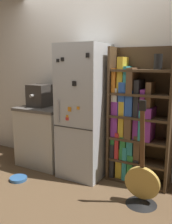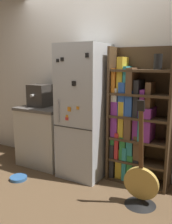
{
  "view_description": "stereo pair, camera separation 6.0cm",
  "coord_description": "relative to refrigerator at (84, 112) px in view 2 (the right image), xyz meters",
  "views": [
    {
      "loc": [
        1.62,
        -2.73,
        1.55
      ],
      "look_at": [
        0.03,
        0.15,
        0.89
      ],
      "focal_mm": 40.0,
      "sensor_mm": 36.0,
      "label": 1
    },
    {
      "loc": [
        1.68,
        -2.7,
        1.55
      ],
      "look_at": [
        0.03,
        0.15,
        0.89
      ],
      "focal_mm": 40.0,
      "sensor_mm": 36.0,
      "label": 2
    }
  ],
  "objects": [
    {
      "name": "wall_back",
      "position": [
        0.0,
        0.32,
        0.41
      ],
      "size": [
        8.0,
        0.05,
        2.6
      ],
      "color": "white",
      "rests_on": "ground_plane"
    },
    {
      "name": "pet_bowl",
      "position": [
        -0.67,
        -0.61,
        -0.87
      ],
      "size": [
        0.23,
        0.23,
        0.04
      ],
      "color": "#3366A5",
      "rests_on": "ground_plane"
    },
    {
      "name": "ground_plane",
      "position": [
        0.0,
        -0.15,
        -0.89
      ],
      "size": [
        16.0,
        16.0,
        0.0
      ],
      "primitive_type": "plane",
      "color": "brown"
    },
    {
      "name": "kitchen_counter",
      "position": [
        -0.72,
        0.02,
        -0.44
      ],
      "size": [
        0.73,
        0.58,
        0.89
      ],
      "color": "beige",
      "rests_on": "ground_plane"
    },
    {
      "name": "espresso_machine",
      "position": [
        -0.79,
        0.03,
        0.17
      ],
      "size": [
        0.3,
        0.34,
        0.33
      ],
      "color": "#38332D",
      "rests_on": "kitchen_counter"
    },
    {
      "name": "guitar",
      "position": [
        0.94,
        -0.38,
        -0.72
      ],
      "size": [
        0.39,
        0.35,
        1.19
      ],
      "color": "black",
      "rests_on": "ground_plane"
    },
    {
      "name": "refrigerator",
      "position": [
        0.0,
        0.0,
        0.0
      ],
      "size": [
        0.58,
        0.62,
        1.79
      ],
      "color": "silver",
      "rests_on": "ground_plane"
    },
    {
      "name": "bookshelf",
      "position": [
        0.66,
        0.15,
        -0.1
      ],
      "size": [
        0.79,
        0.33,
        1.74
      ],
      "color": "#4C3823",
      "rests_on": "ground_plane"
    }
  ]
}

